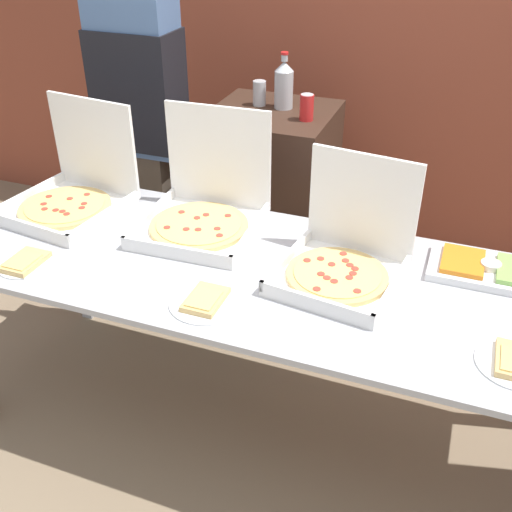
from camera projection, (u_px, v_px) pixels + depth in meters
The scene contains 14 objects.
ground_plane at pixel (256, 420), 2.69m from camera, with size 16.00×16.00×0.00m, color #847056.
brick_wall_behind at pixel (364, 22), 3.30m from camera, with size 10.00×0.06×2.80m.
buffet_table at pixel (256, 286), 2.30m from camera, with size 2.38×0.90×0.82m.
pizza_box_far_left at pixel (204, 208), 2.49m from camera, with size 0.48×0.50×0.46m.
pizza_box_near_right at pixel (73, 192), 2.63m from camera, with size 0.51×0.52×0.45m.
pizza_box_far_right at pixel (343, 258), 2.17m from camera, with size 0.47×0.49×0.42m.
paper_plate_front_right at pixel (206, 301), 2.06m from camera, with size 0.26×0.26×0.03m.
paper_plate_front_center at pixel (25, 263), 2.26m from camera, with size 0.20×0.20×0.03m.
veggie_tray at pixel (490, 270), 2.20m from camera, with size 0.44×0.25×0.05m.
sideboard_podium at pixel (271, 208), 3.26m from camera, with size 0.60×0.59×1.09m.
soda_bottle at pixel (284, 84), 2.94m from camera, with size 0.09×0.09×0.27m.
soda_can_silver at pixel (259, 93), 3.01m from camera, with size 0.07×0.07×0.12m.
soda_can_colored at pixel (307, 107), 2.82m from camera, with size 0.07×0.07×0.12m.
person_server_vest at pixel (142, 120), 3.01m from camera, with size 0.42×0.24×1.84m.
Camera 1 is at (0.66, -1.77, 2.05)m, focal length 42.00 mm.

